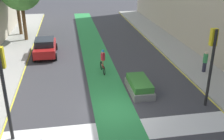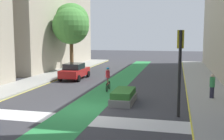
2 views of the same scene
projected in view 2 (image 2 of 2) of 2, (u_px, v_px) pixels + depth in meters
The scene contains 12 objects.
ground_plane at pixel (85, 109), 16.40m from camera, with size 120.00×120.00×0.00m, color #38383D.
bike_lane_paint at pixel (83, 109), 16.41m from camera, with size 2.40×60.00×0.01m, color #2D8C47.
crosswalk_band at pixel (72, 119), 14.46m from camera, with size 12.00×1.80×0.01m, color silver.
sidewalk_right at pixel (220, 116), 14.69m from camera, with size 3.00×60.00×0.15m, color #9E9E99.
curb_stripe_right at pixel (191, 116), 15.04m from camera, with size 0.16×60.00×0.01m, color yellow.
traffic_signal_near_right at pixel (180, 57), 14.59m from camera, with size 0.35×0.52×4.58m.
car_red_left_far at pixel (75, 71), 27.26m from camera, with size 2.05×4.22×1.57m.
cyclist_in_lane at pixel (108, 78), 21.64m from camera, with size 0.32×1.73×1.86m.
pedestrian_sidewalk_right_a at pixel (212, 86), 18.57m from camera, with size 0.34×0.34×1.61m.
street_tree_near at pixel (71, 26), 32.10m from camera, with size 4.24×4.24×7.30m.
street_tree_far at pixel (71, 21), 34.62m from camera, with size 4.38×4.38×8.04m.
median_planter at pixel (123, 97), 17.88m from camera, with size 1.34×2.82×0.85m.
Camera 2 is at (5.20, -15.19, 4.36)m, focal length 44.90 mm.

